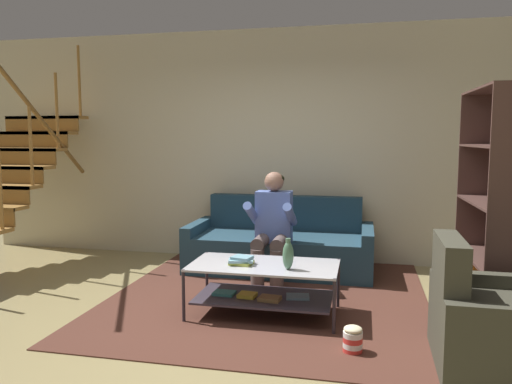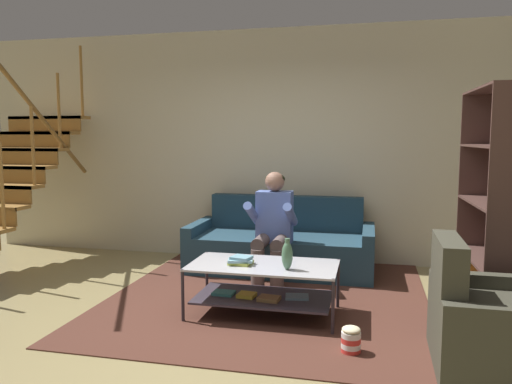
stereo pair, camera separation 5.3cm
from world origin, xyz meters
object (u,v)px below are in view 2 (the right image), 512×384
object	(u,v)px
book_stack	(241,260)
armchair	(500,329)
vase	(287,255)
popcorn_tub	(351,340)
couch	(281,247)
coffee_table	(263,282)
bookshelf	(491,230)
person_seated_center	(273,224)

from	to	relation	value
book_stack	armchair	distance (m)	2.06
book_stack	armchair	size ratio (longest dim) A/B	0.26
vase	popcorn_tub	world-z (taller)	vase
couch	coffee_table	distance (m)	1.52
vase	bookshelf	distance (m)	1.84
couch	bookshelf	world-z (taller)	bookshelf
couch	coffee_table	bearing A→B (deg)	-86.07
bookshelf	armchair	xyz separation A→B (m)	(-0.18, -1.20, -0.45)
couch	popcorn_tub	bearing A→B (deg)	-67.40
person_seated_center	coffee_table	size ratio (longest dim) A/B	0.93
person_seated_center	armchair	xyz separation A→B (m)	(1.87, -1.64, -0.36)
coffee_table	armchair	bearing A→B (deg)	-20.82
person_seated_center	popcorn_tub	bearing A→B (deg)	-60.75
couch	book_stack	bearing A→B (deg)	-93.12
couch	coffee_table	xyz separation A→B (m)	(0.10, -1.52, 0.02)
armchair	popcorn_tub	size ratio (longest dim) A/B	4.62
couch	armchair	bearing A→B (deg)	-49.54
person_seated_center	bookshelf	size ratio (longest dim) A/B	0.60
popcorn_tub	book_stack	bearing A→B (deg)	149.33
person_seated_center	book_stack	size ratio (longest dim) A/B	4.99
bookshelf	couch	bearing A→B (deg)	154.22
armchair	vase	bearing A→B (deg)	160.25
vase	book_stack	world-z (taller)	vase
coffee_table	armchair	distance (m)	1.89
person_seated_center	vase	distance (m)	1.14
popcorn_tub	vase	bearing A→B (deg)	137.98
couch	popcorn_tub	size ratio (longest dim) A/B	10.53
bookshelf	armchair	world-z (taller)	bookshelf
bookshelf	popcorn_tub	world-z (taller)	bookshelf
vase	bookshelf	world-z (taller)	bookshelf
person_seated_center	coffee_table	bearing A→B (deg)	-83.86
popcorn_tub	couch	bearing A→B (deg)	112.60
person_seated_center	bookshelf	bearing A→B (deg)	-12.12
bookshelf	vase	bearing A→B (deg)	-159.18
coffee_table	bookshelf	distance (m)	2.06
couch	person_seated_center	distance (m)	0.66
book_stack	armchair	world-z (taller)	armchair
couch	armchair	distance (m)	2.88
vase	popcorn_tub	bearing A→B (deg)	-42.02
armchair	popcorn_tub	bearing A→B (deg)	177.04
coffee_table	vase	xyz separation A→B (m)	(0.23, -0.12, 0.28)
bookshelf	popcorn_tub	bearing A→B (deg)	-135.20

